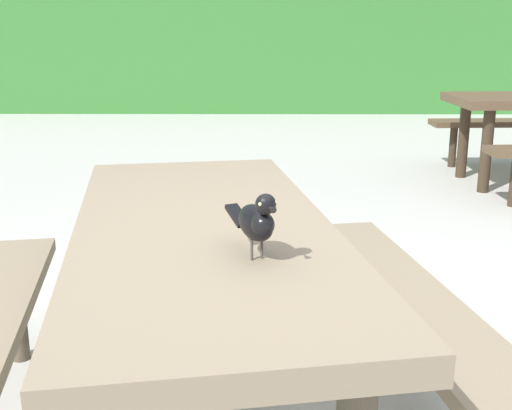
{
  "coord_description": "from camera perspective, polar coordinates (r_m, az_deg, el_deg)",
  "views": [
    {
      "loc": [
        -0.03,
        -1.73,
        1.32
      ],
      "look_at": [
        -0.04,
        0.01,
        0.84
      ],
      "focal_mm": 46.29,
      "sensor_mm": 36.0,
      "label": 1
    }
  ],
  "objects": [
    {
      "name": "picnic_table_foreground",
      "position": [
        2.06,
        -4.47,
        -6.39
      ],
      "size": [
        1.95,
        1.97,
        0.74
      ],
      "color": "#84725B",
      "rests_on": "ground"
    },
    {
      "name": "hedge_wall",
      "position": [
        10.91,
        0.52,
        14.35
      ],
      "size": [
        28.0,
        2.13,
        2.2
      ],
      "primitive_type": "cube",
      "color": "#387A33",
      "rests_on": "ground"
    },
    {
      "name": "bird_grackle",
      "position": [
        1.65,
        0.11,
        -1.39
      ],
      "size": [
        0.15,
        0.27,
        0.18
      ],
      "color": "black",
      "rests_on": "picnic_table_foreground"
    }
  ]
}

